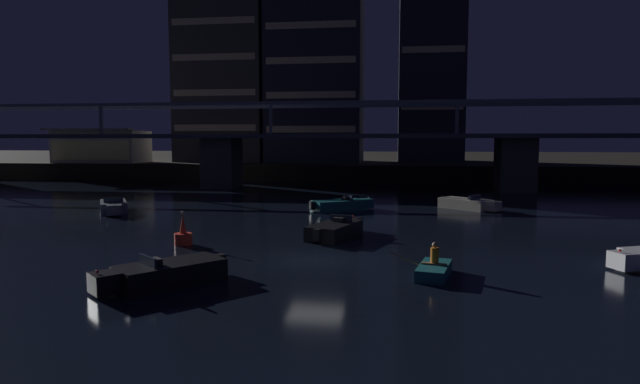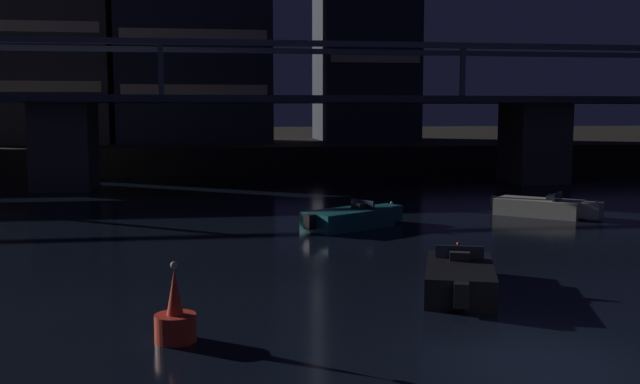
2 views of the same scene
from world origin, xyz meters
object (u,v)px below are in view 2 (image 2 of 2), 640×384
at_px(speedboat_near_left, 543,207).
at_px(channel_buoy, 175,320).
at_px(tower_west_tall, 195,13).
at_px(speedboat_mid_right, 460,276).
at_px(river_bridge, 310,121).
at_px(tower_west_low, 41,4).
at_px(speedboat_mid_center, 352,218).

relative_size(speedboat_near_left, channel_buoy, 2.57).
distance_m(speedboat_near_left, channel_buoy, 23.27).
bearing_deg(tower_west_tall, channel_buoy, -89.15).
height_order(speedboat_mid_right, channel_buoy, channel_buoy).
relative_size(river_bridge, tower_west_low, 4.09).
xyz_separation_m(tower_west_low, tower_west_tall, (13.55, -1.14, -0.60)).
bearing_deg(speedboat_mid_center, tower_west_low, 118.82).
bearing_deg(river_bridge, speedboat_near_left, -60.27).
xyz_separation_m(river_bridge, speedboat_mid_center, (-0.58, -18.03, -3.93)).
relative_size(speedboat_near_left, speedboat_mid_center, 0.94).
xyz_separation_m(tower_west_low, speedboat_mid_center, (20.96, -38.10, -14.05)).
xyz_separation_m(tower_west_low, speedboat_mid_right, (21.84, -49.26, -14.05)).
distance_m(tower_west_low, speedboat_mid_center, 45.70).
bearing_deg(river_bridge, speedboat_mid_center, -91.84).
height_order(speedboat_mid_center, channel_buoy, channel_buoy).
distance_m(speedboat_mid_right, channel_buoy, 8.23).
xyz_separation_m(speedboat_mid_center, channel_buoy, (-6.65, -14.48, 0.06)).
bearing_deg(speedboat_mid_center, speedboat_mid_right, -85.49).
distance_m(tower_west_tall, channel_buoy, 53.16).
bearing_deg(speedboat_mid_right, tower_west_low, 113.91).
distance_m(tower_west_tall, speedboat_near_left, 41.09).
bearing_deg(tower_west_tall, river_bridge, -67.12).
height_order(tower_west_tall, speedboat_mid_right, tower_west_tall).
distance_m(river_bridge, channel_buoy, 33.53).
bearing_deg(speedboat_near_left, tower_west_tall, 116.11).
bearing_deg(tower_west_tall, speedboat_near_left, -63.89).
relative_size(speedboat_mid_center, speedboat_mid_right, 0.93).
bearing_deg(speedboat_mid_center, tower_west_tall, 101.34).
bearing_deg(channel_buoy, tower_west_tall, 90.85).
xyz_separation_m(tower_west_tall, speedboat_mid_center, (7.41, -36.96, -13.46)).
xyz_separation_m(river_bridge, tower_west_tall, (-7.99, 18.93, 9.53)).
distance_m(tower_west_low, speedboat_mid_right, 55.69).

